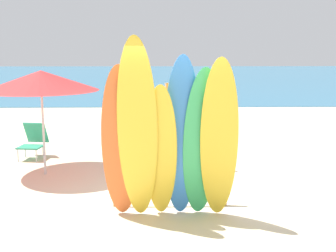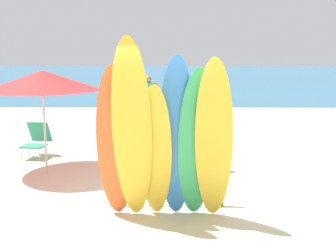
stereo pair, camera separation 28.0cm
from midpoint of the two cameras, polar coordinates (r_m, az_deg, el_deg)
ground at (r=20.88m, az=-1.08°, el=3.24°), size 60.00×60.00×0.00m
ocean_water at (r=38.50m, az=-1.13°, el=6.38°), size 60.00×40.00×0.02m
surfboard_rack at (r=7.01m, az=-0.87°, el=-6.12°), size 1.85×0.07×0.73m
surfboard_orange_0 at (r=6.34m, az=-7.34°, el=-2.27°), size 0.57×0.66×2.28m
surfboard_yellow_1 at (r=6.18m, az=-5.22°, el=-0.79°), size 0.59×0.81×2.65m
surfboard_yellow_2 at (r=6.35m, az=-2.19°, el=-3.41°), size 0.47×0.62×2.01m
surfboard_blue_3 at (r=6.35m, az=0.48°, el=-1.59°), size 0.52×0.57×2.40m
surfboard_green_4 at (r=6.37m, az=3.07°, el=-2.34°), size 0.58×0.62×2.24m
surfboard_yellow_5 at (r=6.26m, az=5.29°, el=-1.94°), size 0.60×0.74×2.37m
beachgoer_by_water at (r=15.03m, az=0.09°, el=3.88°), size 0.54×0.31×1.50m
beachgoer_midbeach at (r=13.93m, az=-3.89°, el=3.67°), size 0.61×0.27×1.62m
beachgoer_near_rack at (r=8.99m, az=2.85°, el=-0.23°), size 0.58×0.24×1.53m
beach_chair_red at (r=10.55m, az=-17.57°, el=-1.66°), size 0.59×0.78×0.81m
beach_umbrella at (r=8.92m, az=-16.83°, el=5.59°), size 2.20×2.20×2.05m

